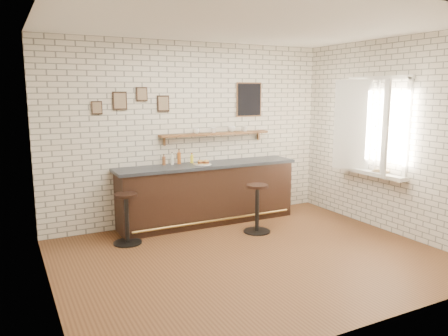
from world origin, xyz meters
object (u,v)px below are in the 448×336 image
Objects in this scene: condiment_bottle_yellow at (192,159)px; book_lower at (379,172)px; bitters_bottle_amber at (179,158)px; sandwich_plate at (203,164)px; bitters_bottle_white at (172,160)px; bar_counter at (208,193)px; shelf_cup_d at (245,129)px; ciabatta_sandwich at (203,162)px; shelf_cup_a at (196,131)px; shelf_cup_b at (214,130)px; bitters_bottle_brown at (164,161)px; bar_stool_right at (257,207)px; bar_stool_left at (127,217)px; shelf_cup_c at (232,129)px; book_upper at (379,171)px.

book_lower is at bearing -36.39° from condiment_bottle_yellow.
bitters_bottle_amber is 3.21m from book_lower.
sandwich_plate is 0.27m from condiment_bottle_yellow.
bar_counter is at bearing -19.77° from bitters_bottle_white.
shelf_cup_d is (0.83, 0.20, 1.04)m from bar_counter.
ciabatta_sandwich is 1.07× the size of bitters_bottle_white.
shelf_cup_a is 1.17× the size of shelf_cup_d.
shelf_cup_b is 2.77m from book_lower.
bar_counter is 11.07× the size of sandwich_plate.
ciabatta_sandwich is at bearing -22.80° from bitters_bottle_brown.
bitters_bottle_white is 0.63m from shelf_cup_a.
book_lower is (2.02, -1.79, -0.60)m from shelf_cup_b.
bitters_bottle_brown is 0.74m from shelf_cup_a.
shelf_cup_a reaches higher than bitters_bottle_brown.
bar_stool_right is (1.02, -1.01, -0.68)m from bitters_bottle_white.
bar_counter is 15.23× the size of bitters_bottle_white.
bitters_bottle_white is 1.31m from bar_stool_left.
bitters_bottle_amber reaches higher than sandwich_plate.
sandwich_plate is at bearing -151.87° from shelf_cup_d.
bar_stool_right is (1.96, -0.41, 0.01)m from bar_stool_left.
bitters_bottle_white is at bearing 160.23° from bar_counter.
ciabatta_sandwich reaches higher than bar_stool_left.
sandwich_plate is (-0.11, -0.05, 0.51)m from bar_counter.
bar_stool_right is at bearing -48.49° from bitters_bottle_amber.
bar_stool_left is (-1.39, -0.36, -0.65)m from ciabatta_sandwich.
book_lower reaches higher than bar_stool_left.
ciabatta_sandwich is 0.41m from bitters_bottle_amber.
bar_stool_right is at bearing -126.46° from shelf_cup_b.
bar_stool_left is at bearing 106.67° from shelf_cup_c.
bitters_bottle_amber is 1.92× the size of shelf_cup_c.
bitters_bottle_brown is 3.43m from book_lower.
bitters_bottle_amber reaches higher than bar_stool_left.
shelf_cup_b is 0.35m from shelf_cup_c.
bitters_bottle_amber is at bearing 146.38° from book_upper.
shelf_cup_d is (1.25, 0.00, 0.43)m from bitters_bottle_amber.
ciabatta_sandwich is 0.87m from shelf_cup_c.
shelf_cup_b reaches higher than bar_stool_right.
ciabatta_sandwich is 1.15m from bar_stool_right.
shelf_cup_b is at bearing 38.57° from ciabatta_sandwich.
shelf_cup_b reaches higher than bitters_bottle_amber.
ciabatta_sandwich is 2.80m from book_upper.
bitters_bottle_brown is at bearing -166.71° from shelf_cup_d.
bitters_bottle_amber is (-0.31, 0.25, 0.09)m from sandwich_plate.
shelf_cup_d is at bearing -8.49° from shelf_cup_a.
shelf_cup_b is (0.32, 0.00, 0.00)m from shelf_cup_a.
condiment_bottle_yellow is 3.02m from book_upper.
bar_stool_right is 1.53m from shelf_cup_c.
bar_counter is 1.54m from bar_stool_left.
bar_counter is 1.08m from shelf_cup_b.
bitters_bottle_white reaches higher than book_lower.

